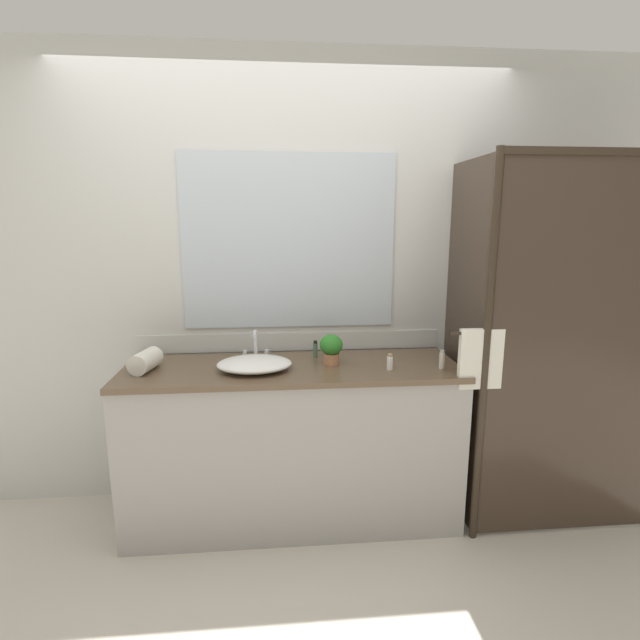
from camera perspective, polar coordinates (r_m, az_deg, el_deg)
The scene contains 11 objects.
ground_plane at distance 3.00m, azimuth -3.09°, elevation -22.13°, with size 8.00×8.00×0.00m, color beige.
wall_back_with_mirror at distance 2.85m, azimuth -3.64°, elevation 4.40°, with size 4.40×0.06×2.60m.
vanity_cabinet at distance 2.78m, azimuth -3.20°, elevation -14.28°, with size 1.80×0.58×0.90m.
shower_enclosure at distance 2.74m, azimuth 24.56°, elevation -2.87°, with size 1.20×0.59×2.00m.
sink_basin at distance 2.55m, azimuth -7.78°, elevation -5.17°, with size 0.39×0.30×0.07m, color white.
faucet at distance 2.71m, azimuth -7.63°, elevation -3.61°, with size 0.17×0.13×0.18m.
potted_plant at distance 2.61m, azimuth 1.34°, elevation -3.29°, with size 0.12×0.12×0.16m.
amenity_bottle_conditioner at distance 2.75m, azimuth -0.56°, elevation -3.50°, with size 0.03×0.03×0.10m.
amenity_bottle_body_wash at distance 2.55m, azimuth 8.28°, elevation -4.97°, with size 0.03×0.03×0.08m.
amenity_bottle_lotion at distance 2.63m, azimuth 14.23°, elevation -4.58°, with size 0.03×0.03×0.10m.
rolled_towel_near_edge at distance 2.66m, azimuth -19.95°, elevation -4.58°, with size 0.11×0.11×0.19m, color silver.
Camera 1 is at (-0.08, -2.49, 1.67)m, focal length 27.04 mm.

